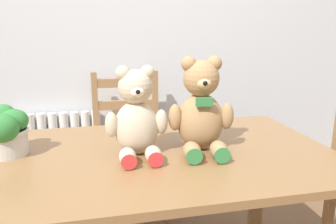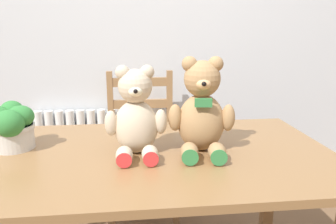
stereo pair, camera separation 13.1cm
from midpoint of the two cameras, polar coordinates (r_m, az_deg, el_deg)
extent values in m
cube|color=silver|center=(2.40, -9.40, 15.13)|extent=(8.00, 0.04, 2.60)
cylinder|color=white|center=(2.57, -25.30, -7.92)|extent=(0.06, 0.06, 0.69)
cylinder|color=white|center=(2.56, -23.67, -7.88)|extent=(0.06, 0.06, 0.69)
cylinder|color=white|center=(2.54, -22.02, -7.84)|extent=(0.06, 0.06, 0.69)
cylinder|color=white|center=(2.53, -20.35, -7.78)|extent=(0.06, 0.06, 0.69)
cylinder|color=white|center=(2.52, -18.67, -7.73)|extent=(0.06, 0.06, 0.69)
cylinder|color=white|center=(2.51, -16.98, -7.66)|extent=(0.06, 0.06, 0.69)
cylinder|color=white|center=(2.51, -15.28, -7.59)|extent=(0.06, 0.06, 0.69)
cylinder|color=white|center=(2.50, -13.57, -7.51)|extent=(0.06, 0.06, 0.69)
cube|color=white|center=(2.66, -18.92, -14.27)|extent=(0.59, 0.10, 0.04)
cube|color=olive|center=(1.35, -5.63, -7.71)|extent=(1.49, 0.88, 0.03)
cube|color=olive|center=(1.94, -28.48, -14.83)|extent=(0.06, 0.06, 0.74)
cube|color=olive|center=(2.04, 13.50, -11.99)|extent=(0.06, 0.06, 0.74)
cube|color=#997047|center=(2.21, -8.37, -7.41)|extent=(0.45, 0.42, 0.03)
cube|color=#997047|center=(2.16, -2.09, -14.59)|extent=(0.04, 0.04, 0.43)
cube|color=#997047|center=(2.13, -13.49, -15.37)|extent=(0.04, 0.04, 0.43)
cube|color=#997047|center=(2.39, -3.79, -4.48)|extent=(0.04, 0.04, 0.98)
cube|color=#997047|center=(2.37, -13.76, -5.05)|extent=(0.04, 0.04, 0.98)
cube|color=#997047|center=(2.27, -9.14, 5.07)|extent=(0.37, 0.03, 0.06)
cube|color=#997047|center=(2.30, -8.99, 1.27)|extent=(0.37, 0.03, 0.06)
cube|color=#997047|center=(1.87, 24.84, -12.11)|extent=(0.04, 0.04, 0.94)
ellipsoid|color=beige|center=(1.31, -8.38, -2.75)|extent=(0.18, 0.15, 0.22)
sphere|color=beige|center=(1.27, -8.65, 4.37)|extent=(0.13, 0.13, 0.13)
sphere|color=beige|center=(1.27, -6.60, 6.86)|extent=(0.06, 0.06, 0.06)
sphere|color=beige|center=(1.26, -10.88, 6.67)|extent=(0.06, 0.06, 0.06)
ellipsoid|color=white|center=(1.23, -8.47, 3.51)|extent=(0.06, 0.05, 0.04)
sphere|color=black|center=(1.20, -8.39, 3.46)|extent=(0.02, 0.02, 0.02)
ellipsoid|color=beige|center=(1.30, -4.05, -1.76)|extent=(0.05, 0.05, 0.10)
ellipsoid|color=beige|center=(1.28, -12.70, -2.23)|extent=(0.05, 0.05, 0.10)
ellipsoid|color=beige|center=(1.24, -5.62, -7.48)|extent=(0.06, 0.11, 0.06)
cylinder|color=red|center=(1.19, -5.32, -8.39)|extent=(0.06, 0.01, 0.06)
ellipsoid|color=beige|center=(1.23, -10.13, -7.76)|extent=(0.06, 0.11, 0.06)
cylinder|color=red|center=(1.18, -10.02, -8.68)|extent=(0.06, 0.01, 0.06)
ellipsoid|color=tan|center=(1.35, 2.87, -1.69)|extent=(0.21, 0.18, 0.23)
sphere|color=tan|center=(1.31, 2.97, 5.87)|extent=(0.15, 0.15, 0.15)
sphere|color=tan|center=(1.31, 5.24, 8.41)|extent=(0.06, 0.06, 0.06)
sphere|color=tan|center=(1.30, 0.74, 8.40)|extent=(0.06, 0.06, 0.06)
ellipsoid|color=#E5B279|center=(1.26, 3.31, 5.01)|extent=(0.07, 0.06, 0.05)
sphere|color=black|center=(1.23, 3.49, 4.98)|extent=(0.02, 0.02, 0.02)
ellipsoid|color=tan|center=(1.34, 7.49, -0.76)|extent=(0.06, 0.06, 0.11)
ellipsoid|color=tan|center=(1.31, -1.59, -0.98)|extent=(0.06, 0.06, 0.11)
ellipsoid|color=tan|center=(1.27, 5.94, -6.70)|extent=(0.08, 0.13, 0.07)
cylinder|color=#337F42|center=(1.22, 6.44, -7.64)|extent=(0.06, 0.01, 0.06)
ellipsoid|color=tan|center=(1.26, 1.21, -6.89)|extent=(0.08, 0.13, 0.07)
cylinder|color=#337F42|center=(1.20, 1.51, -7.85)|extent=(0.06, 0.01, 0.06)
cube|color=#337F42|center=(1.25, 3.41, 1.74)|extent=(0.07, 0.03, 0.03)
cylinder|color=beige|center=(1.48, -28.68, -4.66)|extent=(0.16, 0.16, 0.10)
cylinder|color=beige|center=(1.47, -28.88, -3.05)|extent=(0.18, 0.18, 0.02)
ellipsoid|color=#337F38|center=(1.44, -27.65, -1.34)|extent=(0.11, 0.08, 0.09)
ellipsoid|color=#337F38|center=(1.49, -29.04, -0.58)|extent=(0.10, 0.09, 0.09)
ellipsoid|color=#337F38|center=(1.41, -29.26, -2.53)|extent=(0.12, 0.11, 0.11)
camera|label=1|loc=(0.07, -92.86, -0.73)|focal=35.00mm
camera|label=2|loc=(0.07, 87.14, 0.73)|focal=35.00mm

